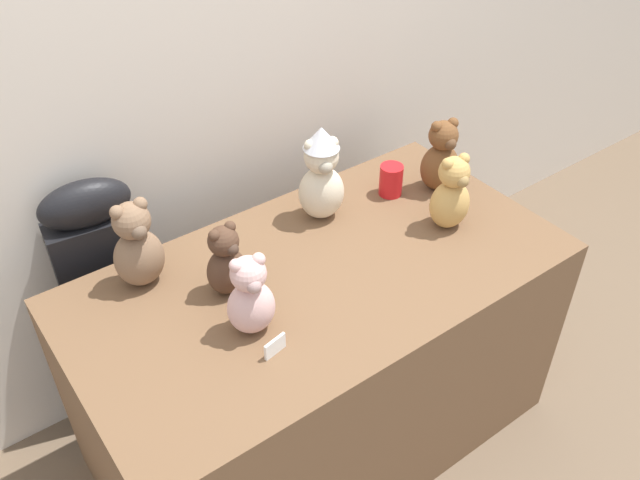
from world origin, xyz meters
The scene contains 12 objects.
ground_plane centered at (0.00, 0.00, 0.00)m, with size 10.00×10.00×0.00m, color brown.
wall_back centered at (0.00, 0.90, 1.30)m, with size 7.00×0.08×2.60m, color silver.
display_table centered at (0.00, 0.25, 0.39)m, with size 1.50×0.80×0.78m, color brown.
instrument_case centered at (-0.49, 0.78, 0.51)m, with size 0.29×0.15×1.00m.
teddy_bear_blush centered at (-0.28, 0.17, 0.90)m, with size 0.15×0.13×0.25m.
teddy_bear_chestnut centered at (0.59, 0.37, 0.90)m, with size 0.16×0.14×0.27m.
teddy_bear_cream centered at (0.17, 0.47, 0.94)m, with size 0.18×0.17×0.33m.
teddy_bear_cocoa centered at (-0.26, 0.34, 0.89)m, with size 0.13×0.12×0.23m.
teddy_bear_mocha centered at (-0.44, 0.52, 0.91)m, with size 0.15×0.13×0.28m.
teddy_bear_honey centered at (0.47, 0.19, 0.90)m, with size 0.15×0.13×0.26m.
party_cup_red centered at (0.44, 0.44, 0.83)m, with size 0.08×0.08×0.11m, color red.
name_card_front_left centered at (-0.28, 0.06, 0.80)m, with size 0.07×0.01×0.05m, color white.
Camera 1 is at (-0.89, -0.96, 2.09)m, focal length 37.59 mm.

